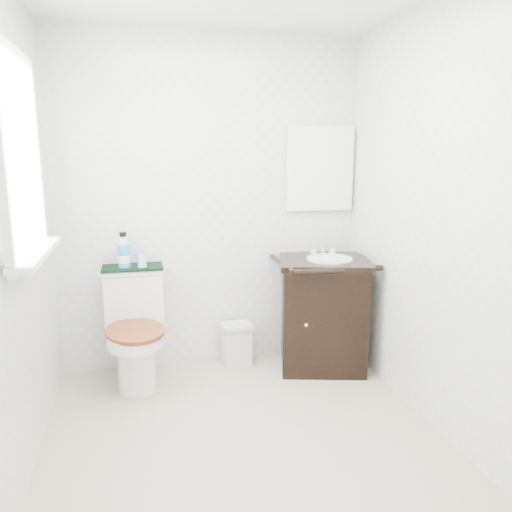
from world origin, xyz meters
name	(u,v)px	position (x,y,z in m)	size (l,w,h in m)	color
floor	(248,447)	(0.00, 0.00, 0.00)	(2.40, 2.40, 0.00)	#BBB397
wall_back	(212,205)	(0.00, 1.20, 1.20)	(2.40, 2.40, 0.00)	silver
wall_front	(342,298)	(0.00, -1.20, 1.20)	(2.40, 2.40, 0.00)	silver
wall_left	(6,238)	(-1.10, 0.00, 1.20)	(2.40, 2.40, 0.00)	silver
wall_right	(444,222)	(1.10, 0.00, 1.20)	(2.40, 2.40, 0.00)	silver
window	(18,158)	(-1.07, 0.25, 1.55)	(0.02, 0.70, 0.90)	white
mirror	(320,169)	(0.82, 1.18, 1.45)	(0.50, 0.02, 0.60)	silver
toilet	(136,334)	(-0.58, 0.97, 0.34)	(0.44, 0.65, 0.78)	white
vanity	(323,311)	(0.77, 0.90, 0.43)	(0.75, 0.68, 0.92)	black
trash_bin	(237,344)	(0.15, 1.07, 0.16)	(0.24, 0.20, 0.32)	silver
towel	(133,267)	(-0.58, 1.09, 0.79)	(0.41, 0.22, 0.02)	black
mouthwash_bottle	(124,251)	(-0.63, 1.07, 0.91)	(0.09, 0.09, 0.24)	#1984DB
cup	(142,261)	(-0.51, 1.05, 0.84)	(0.06, 0.06, 0.08)	#97BDF7
soap_bar	(312,255)	(0.70, 0.99, 0.83)	(0.07, 0.05, 0.02)	#186F77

